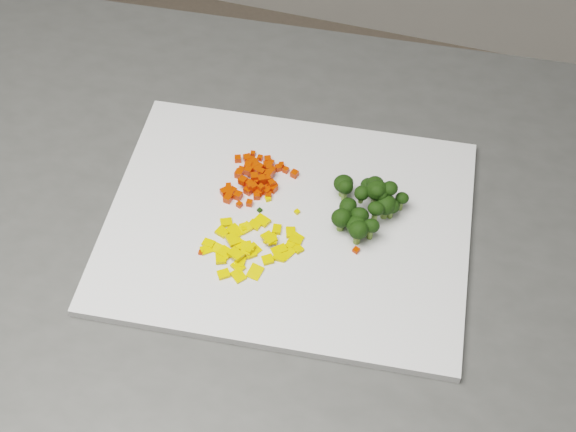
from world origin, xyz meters
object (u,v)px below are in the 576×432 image
(counter_block, at_px, (280,414))
(pepper_pile, at_px, (252,245))
(broccoli_pile, at_px, (377,198))
(carrot_pile, at_px, (258,175))
(cutting_board, at_px, (288,224))

(counter_block, height_order, pepper_pile, pepper_pile)
(pepper_pile, xyz_separation_m, broccoli_pile, (0.12, 0.09, 0.02))
(carrot_pile, distance_m, pepper_pile, 0.10)
(cutting_board, relative_size, pepper_pile, 3.88)
(cutting_board, distance_m, pepper_pile, 0.06)
(pepper_pile, bearing_deg, broccoli_pile, 36.80)
(cutting_board, xyz_separation_m, pepper_pile, (-0.03, -0.05, 0.01))
(broccoli_pile, bearing_deg, carrot_pile, 178.18)
(counter_block, distance_m, pepper_pile, 0.47)
(counter_block, distance_m, broccoli_pile, 0.50)
(counter_block, bearing_deg, pepper_pile, -142.21)
(counter_block, bearing_deg, broccoli_pile, 36.55)
(cutting_board, relative_size, carrot_pile, 4.50)
(cutting_board, bearing_deg, counter_block, -96.76)
(pepper_pile, distance_m, broccoli_pile, 0.15)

